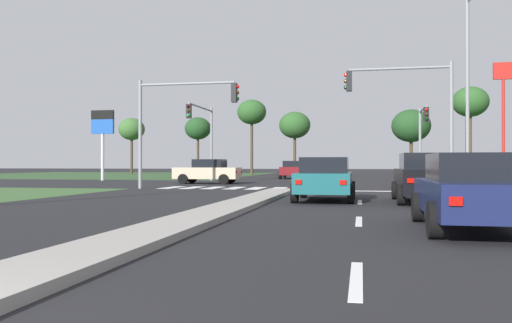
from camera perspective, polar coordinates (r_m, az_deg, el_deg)
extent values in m
plane|color=black|center=(32.38, 4.94, -2.50)|extent=(200.00, 200.00, 0.00)
cube|color=#2D4C28|center=(63.69, -15.90, -1.38)|extent=(35.00, 35.00, 0.01)
cube|color=gray|center=(13.68, -3.87, -5.28)|extent=(1.20, 22.00, 0.14)
cube|color=#ADA89E|center=(57.28, 7.69, -1.45)|extent=(1.20, 36.00, 0.14)
cube|color=silver|center=(6.05, 10.72, -12.32)|extent=(0.14, 2.00, 0.01)
cube|color=silver|center=(11.98, 10.99, -6.31)|extent=(0.14, 2.00, 0.01)
cube|color=silver|center=(17.96, 11.08, -4.29)|extent=(0.14, 2.00, 0.01)
cube|color=silver|center=(14.59, 24.36, -5.20)|extent=(0.14, 24.00, 0.01)
cube|color=silver|center=(25.19, 11.81, -3.13)|extent=(6.40, 0.50, 0.01)
cube|color=silver|center=(28.76, -9.02, -2.77)|extent=(0.70, 2.80, 0.01)
cube|color=silver|center=(28.39, -6.84, -2.80)|extent=(0.70, 2.80, 0.01)
cube|color=silver|center=(28.05, -4.60, -2.84)|extent=(0.70, 2.80, 0.01)
cube|color=silver|center=(27.76, -2.32, -2.86)|extent=(0.70, 2.80, 0.01)
cube|color=silver|center=(27.51, 0.01, -2.89)|extent=(0.70, 2.80, 0.01)
cube|color=silver|center=(27.31, 2.38, -2.91)|extent=(0.70, 2.80, 0.01)
cube|color=silver|center=(27.16, 4.79, -2.92)|extent=(0.70, 2.80, 0.01)
cube|color=silver|center=(27.05, 7.21, -2.93)|extent=(0.70, 2.80, 0.01)
cube|color=#A31919|center=(31.54, 19.28, -1.40)|extent=(4.57, 1.87, 0.62)
cube|color=black|center=(31.51, 19.00, -0.36)|extent=(2.10, 1.65, 0.52)
cube|color=red|center=(32.01, 15.01, -1.27)|extent=(0.04, 0.20, 0.14)
cube|color=red|center=(30.59, 15.18, -1.32)|extent=(0.04, 0.20, 0.14)
cylinder|color=black|center=(32.71, 21.59, -1.90)|extent=(0.64, 0.22, 0.64)
cylinder|color=black|center=(30.87, 22.21, -2.00)|extent=(0.64, 0.22, 0.64)
cylinder|color=black|center=(32.31, 16.47, -1.93)|extent=(0.64, 0.22, 0.64)
cylinder|color=black|center=(30.45, 16.80, -2.03)|extent=(0.64, 0.22, 0.64)
cube|color=#BCAD8E|center=(34.01, -5.24, -1.25)|extent=(4.12, 1.80, 0.72)
cube|color=black|center=(33.96, -5.00, -0.20)|extent=(1.90, 1.59, 0.52)
cube|color=red|center=(32.81, -2.10, -1.16)|extent=(0.04, 0.20, 0.14)
cube|color=red|center=(34.15, -1.57, -1.12)|extent=(0.04, 0.20, 0.14)
cylinder|color=black|center=(33.56, -7.84, -1.87)|extent=(0.64, 0.22, 0.64)
cylinder|color=black|center=(35.27, -6.89, -1.79)|extent=(0.64, 0.22, 0.64)
cylinder|color=black|center=(32.80, -3.48, -1.91)|extent=(0.64, 0.22, 0.64)
cylinder|color=black|center=(34.54, -2.72, -1.83)|extent=(0.64, 0.22, 0.64)
cube|color=black|center=(18.31, 17.79, -2.00)|extent=(1.80, 4.51, 0.78)
cube|color=black|center=(18.15, 17.84, 0.03)|extent=(1.59, 2.07, 0.52)
cube|color=red|center=(15.98, 16.28, -1.98)|extent=(0.20, 0.04, 0.14)
cube|color=red|center=(16.16, 21.13, -1.95)|extent=(0.20, 0.04, 0.14)
cylinder|color=black|center=(19.68, 14.70, -3.01)|extent=(0.22, 0.64, 0.64)
cylinder|color=black|center=(19.87, 19.90, -2.98)|extent=(0.22, 0.64, 0.64)
cylinder|color=black|center=(16.81, 15.30, -3.48)|extent=(0.22, 0.64, 0.64)
cylinder|color=black|center=(17.03, 21.37, -3.43)|extent=(0.22, 0.64, 0.64)
cube|color=maroon|center=(45.88, 4.01, -1.01)|extent=(1.83, 4.20, 0.69)
cube|color=black|center=(46.03, 4.03, -0.26)|extent=(1.61, 1.93, 0.52)
cube|color=red|center=(47.91, 5.15, -0.89)|extent=(0.20, 0.04, 0.14)
cube|color=red|center=(48.07, 3.51, -0.89)|extent=(0.20, 0.04, 0.14)
cylinder|color=black|center=(44.44, 4.96, -1.48)|extent=(0.22, 0.64, 0.64)
cylinder|color=black|center=(44.68, 2.63, -1.47)|extent=(0.22, 0.64, 0.64)
cylinder|color=black|center=(47.12, 5.32, -1.41)|extent=(0.22, 0.64, 0.64)
cylinder|color=black|center=(47.34, 3.12, -1.40)|extent=(0.22, 0.64, 0.64)
cube|color=#161E47|center=(10.96, 22.25, -3.56)|extent=(1.76, 4.28, 0.63)
cube|color=black|center=(10.80, 22.40, -0.57)|extent=(1.55, 1.97, 0.52)
cube|color=red|center=(8.72, 20.65, -4.01)|extent=(0.20, 0.04, 0.14)
cylinder|color=black|center=(12.21, 16.96, -4.70)|extent=(0.22, 0.64, 0.64)
cylinder|color=black|center=(12.51, 25.02, -4.59)|extent=(0.22, 0.64, 0.64)
cylinder|color=black|center=(9.50, 18.61, -5.98)|extent=(0.22, 0.64, 0.64)
cube|color=#19565B|center=(18.49, 7.44, -2.19)|extent=(1.79, 4.26, 0.65)
cube|color=black|center=(18.33, 7.41, -0.38)|extent=(1.57, 1.96, 0.52)
cube|color=red|center=(16.41, 4.57, -2.21)|extent=(0.20, 0.04, 0.14)
cube|color=red|center=(16.30, 9.32, -2.22)|extent=(0.20, 0.04, 0.14)
cylinder|color=black|center=(19.94, 5.14, -2.98)|extent=(0.22, 0.64, 0.64)
cylinder|color=black|center=(19.83, 10.28, -2.99)|extent=(0.22, 0.64, 0.64)
cylinder|color=black|center=(17.23, 4.17, -3.41)|extent=(0.22, 0.64, 0.64)
cylinder|color=black|center=(17.10, 10.13, -3.43)|extent=(0.22, 0.64, 0.64)
cube|color=slate|center=(57.96, 5.31, -0.88)|extent=(1.86, 4.33, 0.63)
cube|color=black|center=(58.11, 5.32, -0.31)|extent=(1.64, 1.99, 0.52)
cube|color=red|center=(60.07, 6.19, -0.80)|extent=(0.20, 0.04, 0.14)
cube|color=red|center=(60.21, 4.85, -0.80)|extent=(0.20, 0.04, 0.14)
cylinder|color=black|center=(56.50, 6.10, -1.21)|extent=(0.22, 0.64, 0.64)
cylinder|color=black|center=(56.69, 4.23, -1.21)|extent=(0.22, 0.64, 0.64)
cylinder|color=black|center=(59.26, 6.34, -1.17)|extent=(0.22, 0.64, 0.64)
cylinder|color=black|center=(59.45, 4.55, -1.17)|extent=(0.22, 0.64, 0.64)
cylinder|color=gray|center=(38.99, 17.21, 1.70)|extent=(0.18, 0.18, 5.18)
cylinder|color=gray|center=(37.34, 17.49, 5.38)|extent=(0.12, 3.62, 0.12)
cube|color=black|center=(35.50, 17.81, 4.82)|extent=(0.32, 0.26, 0.95)
sphere|color=red|center=(35.37, 17.84, 5.33)|extent=(0.20, 0.20, 0.20)
sphere|color=#3A2405|center=(35.34, 17.84, 4.84)|extent=(0.20, 0.20, 0.20)
sphere|color=black|center=(35.32, 17.84, 4.36)|extent=(0.20, 0.20, 0.20)
cylinder|color=gray|center=(40.36, -4.81, 1.86)|extent=(0.18, 0.18, 5.52)
cylinder|color=gray|center=(37.96, -5.93, 5.80)|extent=(0.12, 5.38, 0.12)
cube|color=black|center=(35.36, -7.23, 5.39)|extent=(0.32, 0.26, 0.95)
sphere|color=#360503|center=(35.24, -7.31, 5.90)|extent=(0.20, 0.20, 0.20)
sphere|color=#3A2405|center=(35.21, -7.31, 5.42)|extent=(0.20, 0.20, 0.20)
sphere|color=green|center=(35.18, -7.31, 4.93)|extent=(0.20, 0.20, 0.20)
cylinder|color=gray|center=(27.93, -12.33, 2.87)|extent=(0.18, 0.18, 5.57)
cylinder|color=gray|center=(27.29, -7.49, 8.29)|extent=(4.97, 0.12, 0.12)
cube|color=black|center=(26.53, -2.36, 7.39)|extent=(0.26, 0.32, 0.95)
sphere|color=red|center=(26.54, -2.02, 8.04)|extent=(0.20, 0.20, 0.20)
sphere|color=#3A2405|center=(26.49, -2.02, 7.40)|extent=(0.20, 0.20, 0.20)
sphere|color=black|center=(26.46, -2.02, 6.75)|extent=(0.20, 0.20, 0.20)
cylinder|color=gray|center=(25.93, 20.24, 3.56)|extent=(0.18, 0.18, 5.98)
cylinder|color=gray|center=(26.00, 15.13, 9.62)|extent=(4.61, 0.12, 0.12)
cube|color=black|center=(25.86, 9.98, 8.49)|extent=(0.26, 0.32, 0.95)
sphere|color=red|center=(25.91, 9.62, 9.15)|extent=(0.20, 0.20, 0.20)
sphere|color=#3A2405|center=(25.87, 9.62, 8.49)|extent=(0.20, 0.20, 0.20)
sphere|color=black|center=(25.82, 9.62, 7.83)|extent=(0.20, 0.20, 0.20)
cylinder|color=gray|center=(29.32, 21.74, 6.75)|extent=(0.20, 0.20, 9.67)
cylinder|color=maroon|center=(44.51, 6.34, -1.24)|extent=(0.16, 0.16, 0.73)
cylinder|color=maroon|center=(44.50, 6.34, -0.27)|extent=(0.34, 0.34, 0.76)
sphere|color=tan|center=(44.50, 6.34, 0.36)|extent=(0.22, 0.22, 0.22)
cylinder|color=red|center=(55.57, 25.02, 3.26)|extent=(0.28, 0.28, 9.29)
cube|color=red|center=(56.17, 25.01, 8.81)|extent=(1.80, 0.30, 1.60)
torus|color=yellow|center=(56.24, 24.57, 8.80)|extent=(0.96, 0.16, 0.96)
torus|color=yellow|center=(56.42, 25.37, 8.77)|extent=(0.96, 0.16, 0.96)
cylinder|color=silver|center=(42.24, -16.15, 0.46)|extent=(0.24, 0.24, 3.57)
cube|color=#194CA5|center=(42.33, -16.14, 3.62)|extent=(1.80, 0.24, 1.10)
cube|color=black|center=(42.40, -16.14, 4.83)|extent=(1.80, 0.24, 0.70)
cylinder|color=#423323|center=(68.62, -13.21, 0.68)|extent=(0.33, 0.33, 4.75)
ellipsoid|color=#38602D|center=(68.76, -13.20, 3.41)|extent=(3.28, 3.28, 2.78)
cylinder|color=#423323|center=(67.70, -6.26, 0.73)|extent=(0.32, 0.32, 4.85)
ellipsoid|color=#1E421E|center=(67.84, -6.26, 3.55)|extent=(3.33, 3.33, 2.83)
cylinder|color=#423323|center=(63.45, -0.46, 1.54)|extent=(0.33, 0.33, 6.52)
ellipsoid|color=#285123|center=(63.72, -0.46, 5.34)|extent=(3.48, 3.48, 2.96)
cylinder|color=#423323|center=(62.29, 4.18, 0.79)|extent=(0.33, 0.33, 4.81)
ellipsoid|color=#285123|center=(62.45, 4.18, 3.92)|extent=(3.67, 3.67, 3.12)
cylinder|color=#423323|center=(61.96, 22.04, 1.80)|extent=(0.29, 0.29, 6.94)
ellipsoid|color=#285123|center=(62.28, 22.03, 5.97)|extent=(3.86, 3.86, 3.28)
cylinder|color=#423323|center=(62.31, 16.32, 0.60)|extent=(0.37, 0.37, 4.37)
ellipsoid|color=#1E421E|center=(62.46, 16.31, 3.70)|extent=(4.35, 4.35, 3.70)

